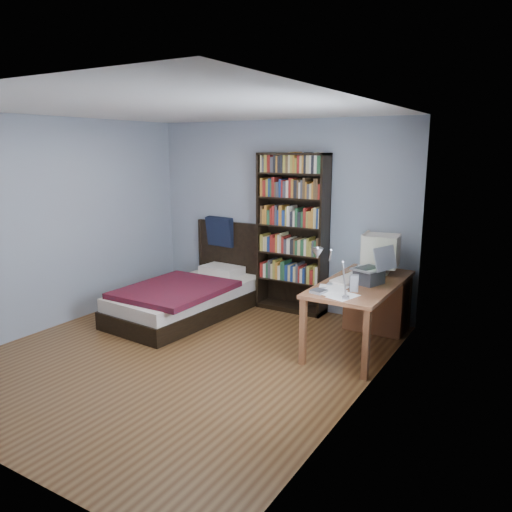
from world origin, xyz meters
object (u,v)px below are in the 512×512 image
at_px(crt_monitor, 380,251).
at_px(bookshelf, 292,233).
at_px(soda_can, 360,271).
at_px(keyboard, 349,279).
at_px(desk, 373,299).
at_px(laptop, 371,273).
at_px(bed, 191,295).
at_px(speaker, 354,283).
at_px(desk_lamp, 322,259).

height_order(crt_monitor, bookshelf, bookshelf).
bearing_deg(bookshelf, soda_can, -24.85).
bearing_deg(keyboard, soda_can, 91.30).
bearing_deg(bookshelf, desk, -13.52).
distance_m(desk, bookshelf, 1.40).
xyz_separation_m(desk, keyboard, (-0.13, -0.47, 0.33)).
bearing_deg(laptop, bookshelf, 149.78).
bearing_deg(keyboard, crt_monitor, 79.81).
relative_size(crt_monitor, laptop, 1.07).
relative_size(crt_monitor, bed, 0.21).
xyz_separation_m(desk, bookshelf, (-1.21, 0.29, 0.63)).
bearing_deg(crt_monitor, bed, -166.72).
height_order(crt_monitor, laptop, crt_monitor).
bearing_deg(crt_monitor, laptop, -81.98).
bearing_deg(keyboard, speaker, -53.75).
xyz_separation_m(crt_monitor, soda_can, (-0.14, -0.25, -0.19)).
xyz_separation_m(soda_can, bookshelf, (-1.11, 0.52, 0.25)).
height_order(desk, keyboard, keyboard).
height_order(laptop, speaker, laptop).
height_order(laptop, keyboard, laptop).
bearing_deg(desk_lamp, soda_can, 93.63).
bearing_deg(soda_can, keyboard, -97.22).
xyz_separation_m(crt_monitor, speaker, (0.02, -0.85, -0.18)).
bearing_deg(desk_lamp, crt_monitor, 87.77).
bearing_deg(crt_monitor, bookshelf, 168.16).
relative_size(soda_can, bookshelf, 0.06).
height_order(desk, bed, bed).
bearing_deg(bookshelf, desk_lamp, -55.93).
height_order(crt_monitor, soda_can, crt_monitor).
bearing_deg(desk, soda_can, -114.66).
relative_size(desk_lamp, bed, 0.26).
xyz_separation_m(desk, soda_can, (-0.10, -0.22, 0.38)).
bearing_deg(desk_lamp, laptop, 82.54).
xyz_separation_m(speaker, bookshelf, (-1.27, 1.11, 0.23)).
bearing_deg(crt_monitor, keyboard, -108.71).
height_order(desk_lamp, speaker, desk_lamp).
distance_m(crt_monitor, bed, 2.49).
relative_size(desk, bed, 0.74).
relative_size(crt_monitor, speaker, 2.79).
xyz_separation_m(desk_lamp, bookshelf, (-1.19, 1.76, -0.14)).
distance_m(keyboard, speaker, 0.40).
bearing_deg(speaker, soda_can, 85.95).
xyz_separation_m(laptop, speaker, (-0.05, -0.34, -0.03)).
height_order(speaker, bed, bed).
bearing_deg(bed, laptop, 0.91).
bearing_deg(soda_can, bookshelf, 155.15).
xyz_separation_m(keyboard, speaker, (0.19, -0.35, 0.06)).
height_order(desk_lamp, soda_can, desk_lamp).
relative_size(desk, laptop, 3.76).
distance_m(crt_monitor, soda_can, 0.35).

